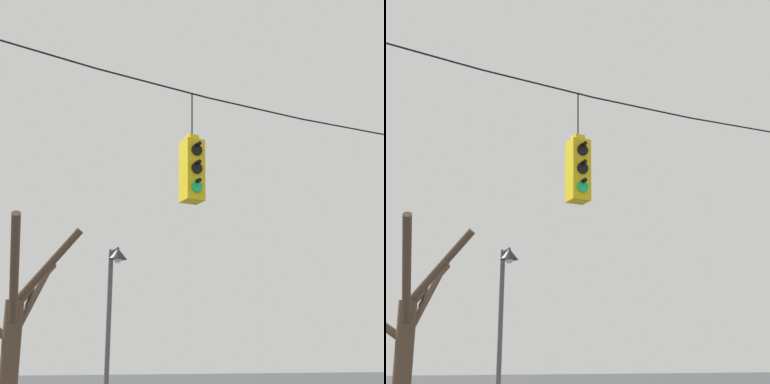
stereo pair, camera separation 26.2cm
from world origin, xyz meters
TOP-DOWN VIEW (x-y plane):
  - span_wire at (0.00, 0.30)m, footprint 14.77×0.03m
  - traffic_light_over_intersection at (-1.38, 0.30)m, footprint 0.34×0.58m
  - street_lamp at (-0.85, 5.54)m, footprint 0.45×0.78m
  - bare_tree at (-2.88, 7.32)m, footprint 4.10×4.32m

SIDE VIEW (x-z plane):
  - bare_tree at x=-2.88m, z-range 0.09..5.58m
  - street_lamp at x=-0.85m, z-range 1.08..5.99m
  - traffic_light_over_intersection at x=-1.38m, z-range 4.34..6.35m
  - span_wire at x=0.00m, z-range 6.70..7.15m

